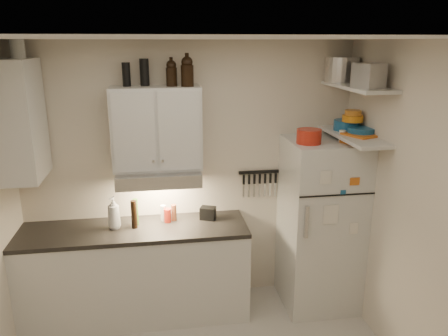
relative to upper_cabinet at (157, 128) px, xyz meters
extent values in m
cube|color=white|center=(0.30, -1.33, 0.78)|extent=(3.20, 3.00, 0.02)
cube|color=beige|center=(0.30, 0.18, -0.53)|extent=(3.20, 0.02, 2.60)
cube|color=beige|center=(1.91, -1.33, -0.53)|extent=(0.02, 3.00, 2.60)
cube|color=silver|center=(-0.25, -0.14, -1.39)|extent=(2.10, 0.60, 0.88)
cube|color=black|center=(-0.25, -0.14, -0.93)|extent=(2.10, 0.62, 0.04)
cube|color=silver|center=(0.00, 0.00, 0.00)|extent=(0.80, 0.33, 0.75)
cube|color=silver|center=(-1.14, -0.14, 0.12)|extent=(0.33, 0.55, 1.00)
cube|color=silver|center=(0.00, -0.06, -0.44)|extent=(0.76, 0.46, 0.12)
cube|color=silver|center=(1.55, -0.18, -0.98)|extent=(0.70, 0.68, 1.70)
cube|color=silver|center=(1.75, -0.31, 0.38)|extent=(0.30, 0.95, 0.03)
cube|color=silver|center=(1.75, -0.31, -0.07)|extent=(0.30, 0.95, 0.03)
cube|color=black|center=(1.00, 0.15, -0.51)|extent=(0.42, 0.02, 0.03)
cylinder|color=#AE2314|center=(1.35, -0.28, -0.06)|extent=(0.29, 0.29, 0.13)
cube|color=orange|center=(1.79, -0.37, -0.08)|extent=(0.30, 0.34, 0.09)
cylinder|color=silver|center=(1.67, -0.26, -0.07)|extent=(0.07, 0.07, 0.11)
cylinder|color=silver|center=(1.73, 0.01, 0.50)|extent=(0.35, 0.35, 0.23)
cube|color=#AAAAAD|center=(1.79, -0.39, 0.49)|extent=(0.20, 0.18, 0.19)
cube|color=#AAAAAD|center=(1.71, -0.59, 0.49)|extent=(0.26, 0.26, 0.20)
cylinder|color=#185485|center=(1.77, -0.11, 0.00)|extent=(0.24, 0.24, 0.10)
cylinder|color=orange|center=(1.79, -0.19, 0.07)|extent=(0.19, 0.19, 0.06)
cylinder|color=#C07121|center=(1.79, -0.19, 0.13)|extent=(0.15, 0.15, 0.05)
cylinder|color=#185485|center=(1.82, -0.31, -0.02)|extent=(0.30, 0.30, 0.06)
cylinder|color=black|center=(-0.09, 0.07, 0.49)|extent=(0.11, 0.11, 0.24)
cylinder|color=black|center=(-0.24, 0.05, 0.48)|extent=(0.08, 0.08, 0.21)
cylinder|color=silver|center=(-1.08, -0.09, 0.70)|extent=(0.12, 0.12, 0.16)
imported|color=silver|center=(-0.42, -0.11, -0.73)|extent=(0.17, 0.17, 0.34)
cylinder|color=brown|center=(0.13, -0.01, -0.82)|extent=(0.05, 0.05, 0.16)
cylinder|color=#315D17|center=(-0.23, -0.07, -0.78)|extent=(0.07, 0.07, 0.26)
cylinder|color=black|center=(-0.24, -0.13, -0.77)|extent=(0.06, 0.06, 0.27)
cylinder|color=silver|center=(0.03, 0.00, -0.83)|extent=(0.05, 0.05, 0.16)
cylinder|color=#AE2314|center=(0.07, -0.04, -0.84)|extent=(0.07, 0.07, 0.13)
cube|color=black|center=(0.46, -0.03, -0.84)|extent=(0.17, 0.15, 0.12)
camera|label=1|loc=(0.00, -3.94, 0.76)|focal=35.00mm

